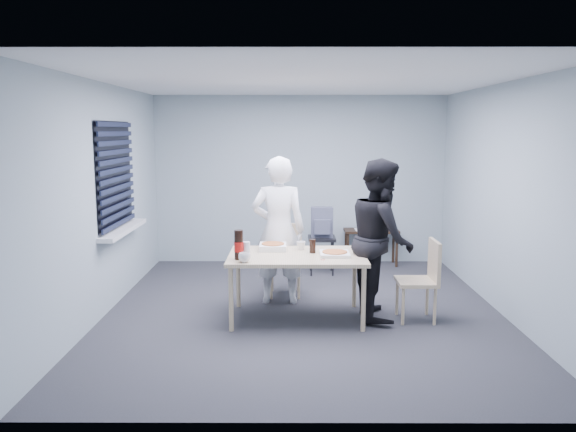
{
  "coord_description": "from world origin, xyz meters",
  "views": [
    {
      "loc": [
        -0.16,
        -6.24,
        2.07
      ],
      "look_at": [
        -0.18,
        0.1,
        1.1
      ],
      "focal_mm": 35.0,
      "sensor_mm": 36.0,
      "label": 1
    }
  ],
  "objects_px": {
    "chair_far": "(285,254)",
    "stool": "(322,244)",
    "person_black": "(381,239)",
    "soda_bottle": "(239,245)",
    "mug_b": "(301,245)",
    "backpack": "(322,223)",
    "mug_a": "(245,258)",
    "chair_right": "(424,274)",
    "person_white": "(278,230)",
    "dining_table": "(297,260)",
    "side_table": "(371,235)"
  },
  "relations": [
    {
      "from": "person_black",
      "to": "soda_bottle",
      "type": "relative_size",
      "value": 5.66
    },
    {
      "from": "mug_b",
      "to": "person_black",
      "type": "bearing_deg",
      "value": -11.48
    },
    {
      "from": "mug_a",
      "to": "soda_bottle",
      "type": "xyz_separation_m",
      "value": [
        -0.07,
        0.13,
        0.1
      ]
    },
    {
      "from": "person_black",
      "to": "soda_bottle",
      "type": "xyz_separation_m",
      "value": [
        -1.54,
        -0.32,
        -0.01
      ]
    },
    {
      "from": "person_black",
      "to": "mug_b",
      "type": "xyz_separation_m",
      "value": [
        -0.88,
        0.18,
        -0.11
      ]
    },
    {
      "from": "dining_table",
      "to": "stool",
      "type": "height_order",
      "value": "dining_table"
    },
    {
      "from": "chair_right",
      "to": "mug_a",
      "type": "bearing_deg",
      "value": -170.53
    },
    {
      "from": "stool",
      "to": "person_white",
      "type": "bearing_deg",
      "value": -113.54
    },
    {
      "from": "dining_table",
      "to": "mug_a",
      "type": "relative_size",
      "value": 12.1
    },
    {
      "from": "chair_far",
      "to": "soda_bottle",
      "type": "bearing_deg",
      "value": -111.56
    },
    {
      "from": "mug_a",
      "to": "chair_far",
      "type": "bearing_deg",
      "value": 73.08
    },
    {
      "from": "backpack",
      "to": "soda_bottle",
      "type": "xyz_separation_m",
      "value": [
        -1.0,
        -2.2,
        0.12
      ]
    },
    {
      "from": "chair_far",
      "to": "side_table",
      "type": "height_order",
      "value": "chair_far"
    },
    {
      "from": "person_white",
      "to": "side_table",
      "type": "bearing_deg",
      "value": -126.09
    },
    {
      "from": "side_table",
      "to": "dining_table",
      "type": "bearing_deg",
      "value": -115.14
    },
    {
      "from": "soda_bottle",
      "to": "chair_right",
      "type": "bearing_deg",
      "value": 5.42
    },
    {
      "from": "mug_b",
      "to": "backpack",
      "type": "bearing_deg",
      "value": 78.89
    },
    {
      "from": "person_black",
      "to": "soda_bottle",
      "type": "bearing_deg",
      "value": 101.6
    },
    {
      "from": "person_black",
      "to": "mug_a",
      "type": "bearing_deg",
      "value": 106.96
    },
    {
      "from": "stool",
      "to": "dining_table",
      "type": "bearing_deg",
      "value": -101.04
    },
    {
      "from": "soda_bottle",
      "to": "mug_b",
      "type": "bearing_deg",
      "value": 36.76
    },
    {
      "from": "chair_far",
      "to": "stool",
      "type": "xyz_separation_m",
      "value": [
        0.52,
        1.01,
        -0.08
      ]
    },
    {
      "from": "chair_far",
      "to": "mug_b",
      "type": "bearing_deg",
      "value": -75.39
    },
    {
      "from": "person_white",
      "to": "backpack",
      "type": "distance_m",
      "value": 1.49
    },
    {
      "from": "person_white",
      "to": "side_table",
      "type": "xyz_separation_m",
      "value": [
        1.39,
        1.91,
        -0.41
      ]
    },
    {
      "from": "dining_table",
      "to": "soda_bottle",
      "type": "distance_m",
      "value": 0.69
    },
    {
      "from": "stool",
      "to": "soda_bottle",
      "type": "bearing_deg",
      "value": -114.24
    },
    {
      "from": "backpack",
      "to": "mug_a",
      "type": "distance_m",
      "value": 2.51
    },
    {
      "from": "side_table",
      "to": "soda_bottle",
      "type": "bearing_deg",
      "value": -123.06
    },
    {
      "from": "dining_table",
      "to": "soda_bottle",
      "type": "xyz_separation_m",
      "value": [
        -0.61,
        -0.24,
        0.21
      ]
    },
    {
      "from": "stool",
      "to": "backpack",
      "type": "relative_size",
      "value": 1.24
    },
    {
      "from": "chair_right",
      "to": "person_white",
      "type": "distance_m",
      "value": 1.77
    },
    {
      "from": "person_black",
      "to": "soda_bottle",
      "type": "distance_m",
      "value": 1.57
    },
    {
      "from": "person_white",
      "to": "stool",
      "type": "height_order",
      "value": "person_white"
    },
    {
      "from": "chair_far",
      "to": "mug_b",
      "type": "distance_m",
      "value": 0.78
    },
    {
      "from": "person_black",
      "to": "soda_bottle",
      "type": "height_order",
      "value": "person_black"
    },
    {
      "from": "chair_right",
      "to": "person_white",
      "type": "height_order",
      "value": "person_white"
    },
    {
      "from": "dining_table",
      "to": "person_white",
      "type": "xyz_separation_m",
      "value": [
        -0.21,
        0.6,
        0.22
      ]
    },
    {
      "from": "dining_table",
      "to": "chair_right",
      "type": "bearing_deg",
      "value": -2.0
    },
    {
      "from": "chair_far",
      "to": "person_black",
      "type": "bearing_deg",
      "value": -39.93
    },
    {
      "from": "mug_a",
      "to": "person_white",
      "type": "bearing_deg",
      "value": 71.3
    },
    {
      "from": "dining_table",
      "to": "person_black",
      "type": "xyz_separation_m",
      "value": [
        0.93,
        0.08,
        0.22
      ]
    },
    {
      "from": "dining_table",
      "to": "mug_b",
      "type": "bearing_deg",
      "value": 78.87
    },
    {
      "from": "person_white",
      "to": "mug_a",
      "type": "relative_size",
      "value": 14.39
    },
    {
      "from": "backpack",
      "to": "chair_far",
      "type": "bearing_deg",
      "value": -120.86
    },
    {
      "from": "chair_right",
      "to": "person_black",
      "type": "height_order",
      "value": "person_black"
    },
    {
      "from": "chair_far",
      "to": "stool",
      "type": "height_order",
      "value": "chair_far"
    },
    {
      "from": "person_black",
      "to": "chair_right",
      "type": "bearing_deg",
      "value": -105.26
    },
    {
      "from": "mug_b",
      "to": "soda_bottle",
      "type": "relative_size",
      "value": 0.32
    },
    {
      "from": "person_white",
      "to": "stool",
      "type": "bearing_deg",
      "value": -113.54
    }
  ]
}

